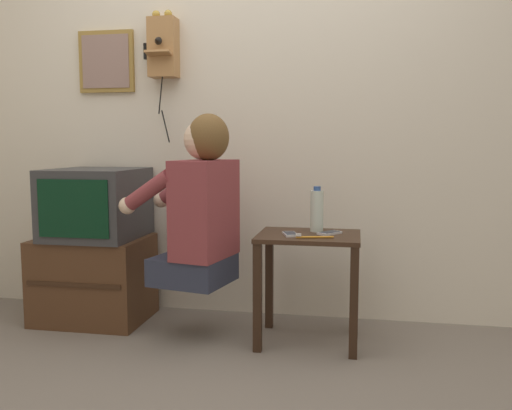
% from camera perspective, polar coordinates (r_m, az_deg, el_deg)
% --- Properties ---
extents(ground_plane, '(14.00, 14.00, 0.00)m').
position_cam_1_polar(ground_plane, '(2.27, -6.75, -19.91)').
color(ground_plane, slate).
extents(wall_back, '(6.80, 0.05, 2.55)m').
position_cam_1_polar(wall_back, '(3.19, -0.60, 11.28)').
color(wall_back, silver).
rests_on(wall_back, ground_plane).
extents(side_table, '(0.51, 0.41, 0.56)m').
position_cam_1_polar(side_table, '(2.75, 5.56, -5.75)').
color(side_table, '#382316').
rests_on(side_table, ground_plane).
extents(person, '(0.57, 0.47, 0.86)m').
position_cam_1_polar(person, '(2.75, -5.93, -0.06)').
color(person, '#2D3347').
rests_on(person, ground_plane).
extents(tv_stand, '(0.60, 0.47, 0.48)m').
position_cam_1_polar(tv_stand, '(3.26, -16.68, -7.45)').
color(tv_stand, '#51331E').
rests_on(tv_stand, ground_plane).
extents(television, '(0.48, 0.52, 0.39)m').
position_cam_1_polar(television, '(3.18, -16.44, 0.16)').
color(television, '#38383A').
rests_on(television, tv_stand).
extents(wall_phone_antique, '(0.20, 0.18, 0.75)m').
position_cam_1_polar(wall_phone_antique, '(3.28, -9.77, 16.06)').
color(wall_phone_antique, '#AD7A47').
extents(framed_picture, '(0.34, 0.03, 0.36)m').
position_cam_1_polar(framed_picture, '(3.46, -15.48, 14.34)').
color(framed_picture, olive).
extents(cell_phone_held, '(0.09, 0.14, 0.01)m').
position_cam_1_polar(cell_phone_held, '(2.68, 3.60, -3.06)').
color(cell_phone_held, silver).
rests_on(cell_phone_held, side_table).
extents(cell_phone_spare, '(0.12, 0.13, 0.01)m').
position_cam_1_polar(cell_phone_spare, '(2.74, 7.75, -2.92)').
color(cell_phone_spare, silver).
rests_on(cell_phone_spare, side_table).
extents(water_bottle, '(0.07, 0.07, 0.23)m').
position_cam_1_polar(water_bottle, '(2.80, 6.42, -0.57)').
color(water_bottle, silver).
rests_on(water_bottle, side_table).
extents(toothbrush, '(0.18, 0.05, 0.02)m').
position_cam_1_polar(toothbrush, '(2.61, 5.92, -3.34)').
color(toothbrush, orange).
rests_on(toothbrush, side_table).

